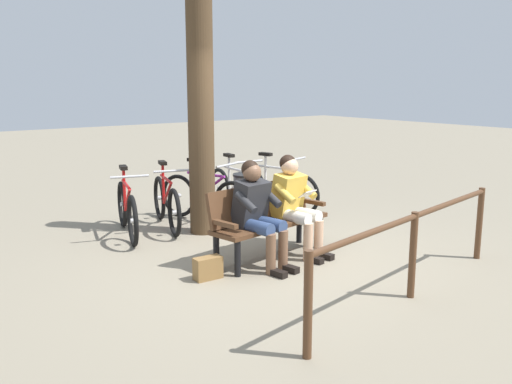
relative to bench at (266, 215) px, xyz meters
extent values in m
plane|color=gray|center=(0.01, 0.22, -0.51)|extent=(40.00, 40.00, 0.00)
cube|color=#51331E|center=(-0.01, 0.08, -0.08)|extent=(1.65, 0.68, 0.05)
cube|color=#51331E|center=(0.02, -0.11, 0.15)|extent=(1.60, 0.38, 0.42)
cube|color=#51331E|center=(-0.76, -0.04, 0.05)|extent=(0.12, 0.40, 0.05)
cube|color=#51331E|center=(0.74, 0.20, 0.05)|extent=(0.12, 0.40, 0.05)
cylinder|color=black|center=(-0.75, 0.14, -0.31)|extent=(0.07, 0.07, 0.40)
cylinder|color=black|center=(0.67, 0.36, -0.31)|extent=(0.07, 0.07, 0.40)
cylinder|color=black|center=(-0.70, -0.20, -0.31)|extent=(0.07, 0.07, 0.40)
cylinder|color=black|center=(0.73, 0.02, -0.31)|extent=(0.07, 0.07, 0.40)
cube|color=gold|center=(-0.32, 0.01, 0.20)|extent=(0.42, 0.36, 0.55)
sphere|color=#D8A884|center=(-0.33, 0.03, 0.56)|extent=(0.21, 0.21, 0.21)
sphere|color=black|center=(-0.32, 0.00, 0.59)|extent=(0.20, 0.20, 0.20)
cylinder|color=white|center=(-0.45, 0.19, -0.02)|extent=(0.21, 0.42, 0.15)
cylinder|color=#D8A884|center=(-0.48, 0.39, -0.28)|extent=(0.11, 0.11, 0.45)
cube|color=black|center=(-0.50, 0.49, -0.47)|extent=(0.12, 0.23, 0.07)
cylinder|color=gold|center=(-0.54, 0.10, 0.27)|extent=(0.14, 0.32, 0.23)
cylinder|color=white|center=(-0.25, 0.22, -0.02)|extent=(0.21, 0.42, 0.15)
cylinder|color=#D8A884|center=(-0.29, 0.42, -0.28)|extent=(0.11, 0.11, 0.45)
cube|color=black|center=(-0.30, 0.52, -0.47)|extent=(0.12, 0.23, 0.07)
cylinder|color=gold|center=(-0.14, 0.16, 0.27)|extent=(0.14, 0.32, 0.23)
cube|color=silver|center=(-0.37, 0.31, 0.26)|extent=(0.22, 0.15, 0.09)
cube|color=#262628|center=(0.31, 0.11, 0.20)|extent=(0.42, 0.36, 0.55)
sphere|color=brown|center=(0.31, 0.13, 0.56)|extent=(0.21, 0.21, 0.21)
sphere|color=black|center=(0.31, 0.10, 0.59)|extent=(0.20, 0.20, 0.20)
cylinder|color=#334772|center=(0.18, 0.29, -0.02)|extent=(0.21, 0.42, 0.15)
cylinder|color=brown|center=(0.15, 0.49, -0.28)|extent=(0.11, 0.11, 0.45)
cube|color=black|center=(0.13, 0.59, -0.47)|extent=(0.12, 0.23, 0.07)
cylinder|color=#262628|center=(0.09, 0.20, 0.27)|extent=(0.14, 0.32, 0.23)
cylinder|color=#334772|center=(0.38, 0.32, -0.02)|extent=(0.21, 0.42, 0.15)
cylinder|color=brown|center=(0.35, 0.52, -0.28)|extent=(0.11, 0.11, 0.45)
cube|color=black|center=(0.33, 0.62, -0.47)|extent=(0.12, 0.23, 0.07)
cylinder|color=#262628|center=(0.49, 0.26, 0.27)|extent=(0.14, 0.32, 0.23)
cube|color=olive|center=(0.97, 0.23, -0.39)|extent=(0.31, 0.16, 0.24)
cylinder|color=#4C3823|center=(0.03, -1.38, 1.14)|extent=(0.35, 0.35, 3.29)
cylinder|color=slate|center=(-0.76, -1.44, -0.15)|extent=(0.39, 0.39, 0.70)
cylinder|color=black|center=(-0.76, -1.44, 0.21)|extent=(0.41, 0.41, 0.03)
torus|color=black|center=(-1.70, -1.29, -0.18)|extent=(0.23, 0.65, 0.66)
cylinder|color=silver|center=(-1.70, -1.29, -0.18)|extent=(0.06, 0.07, 0.06)
torus|color=black|center=(-1.43, -2.27, -0.18)|extent=(0.23, 0.65, 0.66)
cylinder|color=silver|center=(-1.43, -2.27, -0.18)|extent=(0.06, 0.07, 0.06)
cylinder|color=silver|center=(-1.57, -1.78, 0.20)|extent=(0.21, 0.62, 0.04)
cylinder|color=silver|center=(-1.59, -1.71, 0.00)|extent=(0.20, 0.59, 0.43)
cylinder|color=silver|center=(-1.52, -1.96, 0.12)|extent=(0.04, 0.04, 0.55)
cube|color=black|center=(-1.52, -1.96, 0.40)|extent=(0.15, 0.24, 0.05)
cylinder|color=#B2B2B7|center=(-1.68, -1.39, 0.37)|extent=(0.47, 0.16, 0.03)
torus|color=black|center=(-0.92, -1.51, -0.18)|extent=(0.11, 0.66, 0.66)
cylinder|color=silver|center=(-0.92, -1.51, -0.18)|extent=(0.05, 0.06, 0.06)
torus|color=black|center=(-1.00, -2.53, -0.18)|extent=(0.11, 0.66, 0.66)
cylinder|color=silver|center=(-1.00, -2.53, -0.18)|extent=(0.05, 0.06, 0.06)
cylinder|color=silver|center=(-0.96, -2.02, 0.20)|extent=(0.09, 0.63, 0.04)
cylinder|color=silver|center=(-0.95, -1.94, 0.00)|extent=(0.09, 0.60, 0.43)
cylinder|color=silver|center=(-0.97, -2.20, 0.12)|extent=(0.04, 0.04, 0.55)
cube|color=black|center=(-0.97, -2.20, 0.40)|extent=(0.11, 0.23, 0.05)
cylinder|color=#B2B2B7|center=(-0.93, -1.61, 0.37)|extent=(0.48, 0.07, 0.03)
torus|color=black|center=(-0.50, -1.42, -0.18)|extent=(0.28, 0.64, 0.66)
cylinder|color=silver|center=(-0.50, -1.42, -0.18)|extent=(0.07, 0.07, 0.06)
torus|color=black|center=(-0.15, -2.38, -0.18)|extent=(0.28, 0.64, 0.66)
cylinder|color=silver|center=(-0.15, -2.38, -0.18)|extent=(0.07, 0.07, 0.06)
cylinder|color=#8C268C|center=(-0.33, -1.90, 0.20)|extent=(0.25, 0.61, 0.04)
cylinder|color=#8C268C|center=(-0.35, -1.83, 0.00)|extent=(0.24, 0.57, 0.43)
cylinder|color=#8C268C|center=(-0.26, -2.07, 0.12)|extent=(0.04, 0.04, 0.55)
cube|color=black|center=(-0.26, -2.07, 0.40)|extent=(0.16, 0.24, 0.05)
cylinder|color=#B2B2B7|center=(-0.46, -1.52, 0.37)|extent=(0.46, 0.19, 0.03)
torus|color=black|center=(0.45, -1.43, -0.18)|extent=(0.24, 0.65, 0.66)
cylinder|color=silver|center=(0.45, -1.43, -0.18)|extent=(0.06, 0.07, 0.06)
torus|color=black|center=(0.16, -2.41, -0.18)|extent=(0.24, 0.65, 0.66)
cylinder|color=silver|center=(0.16, -2.41, -0.18)|extent=(0.06, 0.07, 0.06)
cylinder|color=#B71414|center=(0.31, -1.92, 0.20)|extent=(0.21, 0.62, 0.04)
cylinder|color=#B71414|center=(0.33, -1.84, 0.00)|extent=(0.20, 0.58, 0.43)
cylinder|color=#B71414|center=(0.26, -2.09, 0.12)|extent=(0.04, 0.04, 0.55)
cube|color=black|center=(0.26, -2.09, 0.40)|extent=(0.15, 0.24, 0.05)
cylinder|color=#B2B2B7|center=(0.42, -1.53, 0.37)|extent=(0.47, 0.16, 0.03)
torus|color=black|center=(1.08, -1.35, -0.18)|extent=(0.24, 0.65, 0.66)
cylinder|color=silver|center=(1.08, -1.35, -0.18)|extent=(0.06, 0.07, 0.06)
torus|color=black|center=(0.80, -2.33, -0.18)|extent=(0.24, 0.65, 0.66)
cylinder|color=silver|center=(0.80, -2.33, -0.18)|extent=(0.06, 0.07, 0.06)
cylinder|color=#B71414|center=(0.94, -1.84, 0.20)|extent=(0.22, 0.62, 0.04)
cylinder|color=#B71414|center=(0.96, -1.77, 0.00)|extent=(0.21, 0.58, 0.43)
cylinder|color=#B71414|center=(0.89, -2.02, 0.12)|extent=(0.04, 0.04, 0.55)
cube|color=black|center=(0.89, -2.02, 0.40)|extent=(0.15, 0.24, 0.05)
cylinder|color=#B2B2B7|center=(1.06, -1.45, 0.37)|extent=(0.47, 0.17, 0.03)
cylinder|color=#51331E|center=(-1.95, 1.56, -0.08)|extent=(0.07, 0.07, 0.85)
cylinder|color=#51331E|center=(-0.33, 1.85, -0.08)|extent=(0.07, 0.07, 0.85)
cylinder|color=#51331E|center=(1.28, 2.14, -0.08)|extent=(0.07, 0.07, 0.85)
cylinder|color=#51331E|center=(-0.33, 1.85, 0.30)|extent=(3.24, 0.63, 0.06)
camera|label=1|loc=(3.93, 5.00, 1.56)|focal=38.90mm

